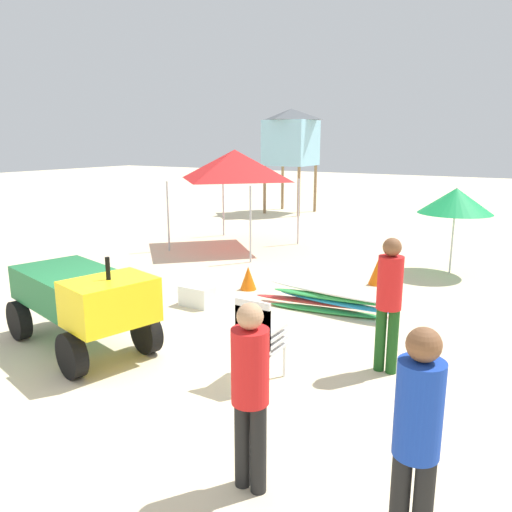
{
  "coord_description": "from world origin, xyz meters",
  "views": [
    {
      "loc": [
        4.82,
        -4.65,
        2.97
      ],
      "look_at": [
        0.48,
        2.55,
        1.03
      ],
      "focal_mm": 35.36,
      "sensor_mm": 36.0,
      "label": 1
    }
  ],
  "objects_px": {
    "utility_cart": "(83,297)",
    "lifeguard_near_right": "(250,385)",
    "cooler_box": "(197,296)",
    "traffic_cone_near": "(248,278)",
    "lifeguard_near_left": "(417,432)",
    "popup_canopy": "(235,165)",
    "traffic_cone_far": "(378,272)",
    "surfboard_pile": "(327,300)",
    "stacked_plastic_chairs": "(258,333)",
    "lifeguard_near_center": "(389,296)",
    "lifeguard_tower": "(291,137)",
    "beach_umbrella_mid": "(456,201)"
  },
  "relations": [
    {
      "from": "utility_cart",
      "to": "traffic_cone_far",
      "type": "relative_size",
      "value": 5.19
    },
    {
      "from": "beach_umbrella_mid",
      "to": "cooler_box",
      "type": "bearing_deg",
      "value": -126.0
    },
    {
      "from": "traffic_cone_near",
      "to": "cooler_box",
      "type": "relative_size",
      "value": 0.81
    },
    {
      "from": "lifeguard_near_right",
      "to": "traffic_cone_far",
      "type": "relative_size",
      "value": 3.18
    },
    {
      "from": "traffic_cone_near",
      "to": "traffic_cone_far",
      "type": "relative_size",
      "value": 0.9
    },
    {
      "from": "utility_cart",
      "to": "beach_umbrella_mid",
      "type": "bearing_deg",
      "value": 62.77
    },
    {
      "from": "popup_canopy",
      "to": "lifeguard_near_center",
      "type": "bearing_deg",
      "value": -42.8
    },
    {
      "from": "popup_canopy",
      "to": "traffic_cone_near",
      "type": "xyz_separation_m",
      "value": [
        2.5,
        -3.33,
        -2.06
      ]
    },
    {
      "from": "traffic_cone_near",
      "to": "surfboard_pile",
      "type": "bearing_deg",
      "value": -12.47
    },
    {
      "from": "popup_canopy",
      "to": "traffic_cone_far",
      "type": "distance_m",
      "value": 5.32
    },
    {
      "from": "popup_canopy",
      "to": "lifeguard_near_left",
      "type": "bearing_deg",
      "value": -50.22
    },
    {
      "from": "beach_umbrella_mid",
      "to": "cooler_box",
      "type": "relative_size",
      "value": 3.25
    },
    {
      "from": "surfboard_pile",
      "to": "popup_canopy",
      "type": "relative_size",
      "value": 0.96
    },
    {
      "from": "stacked_plastic_chairs",
      "to": "cooler_box",
      "type": "distance_m",
      "value": 3.23
    },
    {
      "from": "surfboard_pile",
      "to": "beach_umbrella_mid",
      "type": "xyz_separation_m",
      "value": [
        1.35,
        3.9,
        1.45
      ]
    },
    {
      "from": "traffic_cone_near",
      "to": "utility_cart",
      "type": "bearing_deg",
      "value": -96.94
    },
    {
      "from": "utility_cart",
      "to": "lifeguard_near_left",
      "type": "distance_m",
      "value": 5.24
    },
    {
      "from": "popup_canopy",
      "to": "cooler_box",
      "type": "height_order",
      "value": "popup_canopy"
    },
    {
      "from": "utility_cart",
      "to": "traffic_cone_near",
      "type": "relative_size",
      "value": 5.75
    },
    {
      "from": "traffic_cone_near",
      "to": "cooler_box",
      "type": "height_order",
      "value": "traffic_cone_near"
    },
    {
      "from": "lifeguard_near_center",
      "to": "traffic_cone_near",
      "type": "distance_m",
      "value": 4.24
    },
    {
      "from": "stacked_plastic_chairs",
      "to": "traffic_cone_far",
      "type": "xyz_separation_m",
      "value": [
        -0.1,
        5.06,
        -0.38
      ]
    },
    {
      "from": "stacked_plastic_chairs",
      "to": "lifeguard_tower",
      "type": "xyz_separation_m",
      "value": [
        -6.66,
        13.77,
        2.43
      ]
    },
    {
      "from": "lifeguard_tower",
      "to": "traffic_cone_near",
      "type": "bearing_deg",
      "value": -66.97
    },
    {
      "from": "stacked_plastic_chairs",
      "to": "beach_umbrella_mid",
      "type": "height_order",
      "value": "beach_umbrella_mid"
    },
    {
      "from": "popup_canopy",
      "to": "beach_umbrella_mid",
      "type": "bearing_deg",
      "value": 1.48
    },
    {
      "from": "utility_cart",
      "to": "surfboard_pile",
      "type": "relative_size",
      "value": 1.06
    },
    {
      "from": "surfboard_pile",
      "to": "lifeguard_near_center",
      "type": "relative_size",
      "value": 1.46
    },
    {
      "from": "lifeguard_near_left",
      "to": "utility_cart",
      "type": "bearing_deg",
      "value": 164.16
    },
    {
      "from": "utility_cart",
      "to": "cooler_box",
      "type": "distance_m",
      "value": 2.46
    },
    {
      "from": "lifeguard_near_center",
      "to": "popup_canopy",
      "type": "xyz_separation_m",
      "value": [
        -6.01,
        5.57,
        1.27
      ]
    },
    {
      "from": "stacked_plastic_chairs",
      "to": "surfboard_pile",
      "type": "height_order",
      "value": "stacked_plastic_chairs"
    },
    {
      "from": "lifeguard_tower",
      "to": "cooler_box",
      "type": "height_order",
      "value": "lifeguard_tower"
    },
    {
      "from": "traffic_cone_near",
      "to": "lifeguard_tower",
      "type": "bearing_deg",
      "value": 113.03
    },
    {
      "from": "utility_cart",
      "to": "traffic_cone_near",
      "type": "xyz_separation_m",
      "value": [
        0.46,
        3.74,
        -0.54
      ]
    },
    {
      "from": "lifeguard_tower",
      "to": "beach_umbrella_mid",
      "type": "bearing_deg",
      "value": -42.04
    },
    {
      "from": "utility_cart",
      "to": "lifeguard_near_right",
      "type": "height_order",
      "value": "lifeguard_near_right"
    },
    {
      "from": "utility_cart",
      "to": "lifeguard_near_left",
      "type": "xyz_separation_m",
      "value": [
        5.03,
        -1.43,
        0.25
      ]
    },
    {
      "from": "utility_cart",
      "to": "lifeguard_near_center",
      "type": "bearing_deg",
      "value": 20.79
    },
    {
      "from": "lifeguard_near_left",
      "to": "lifeguard_near_right",
      "type": "bearing_deg",
      "value": 176.53
    },
    {
      "from": "surfboard_pile",
      "to": "lifeguard_near_left",
      "type": "relative_size",
      "value": 1.46
    },
    {
      "from": "surfboard_pile",
      "to": "lifeguard_near_center",
      "type": "distance_m",
      "value": 2.56
    },
    {
      "from": "lifeguard_near_left",
      "to": "popup_canopy",
      "type": "xyz_separation_m",
      "value": [
        -7.08,
        8.5,
        1.27
      ]
    },
    {
      "from": "utility_cart",
      "to": "lifeguard_tower",
      "type": "height_order",
      "value": "lifeguard_tower"
    },
    {
      "from": "lifeguard_near_right",
      "to": "beach_umbrella_mid",
      "type": "relative_size",
      "value": 0.87
    },
    {
      "from": "lifeguard_near_left",
      "to": "traffic_cone_far",
      "type": "relative_size",
      "value": 3.35
    },
    {
      "from": "surfboard_pile",
      "to": "traffic_cone_far",
      "type": "height_order",
      "value": "traffic_cone_far"
    },
    {
      "from": "lifeguard_near_left",
      "to": "popup_canopy",
      "type": "distance_m",
      "value": 11.14
    },
    {
      "from": "lifeguard_near_left",
      "to": "lifeguard_near_center",
      "type": "distance_m",
      "value": 3.12
    },
    {
      "from": "beach_umbrella_mid",
      "to": "lifeguard_near_center",
      "type": "bearing_deg",
      "value": -87.5
    }
  ]
}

